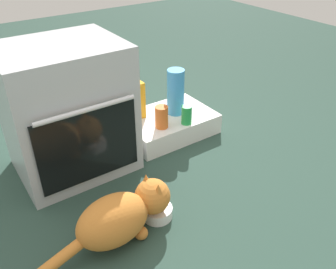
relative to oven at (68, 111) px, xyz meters
The scene contains 9 objects.
ground 0.58m from the oven, 95.67° to the right, with size 8.00×8.00×0.00m, color #284238.
oven is the anchor object (origin of this frame).
pantry_cabinet 0.71m from the oven, ahead, with size 0.58×0.40×0.13m, color white.
food_bowl 0.72m from the oven, 75.34° to the right, with size 0.15×0.15×0.09m.
cat 0.68m from the oven, 93.39° to the right, with size 0.73×0.25×0.24m.
juice_carton 0.49m from the oven, ahead, with size 0.09×0.06×0.24m, color orange.
water_bottle 0.71m from the oven, ahead, with size 0.11×0.11×0.30m, color #388CD1.
sauce_jar 0.56m from the oven, 11.72° to the right, with size 0.08×0.08×0.14m, color #D16023.
soda_can 0.72m from the oven, 13.20° to the right, with size 0.07×0.07×0.12m, color green.
Camera 1 is at (-0.47, -1.23, 1.26)m, focal length 38.01 mm.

